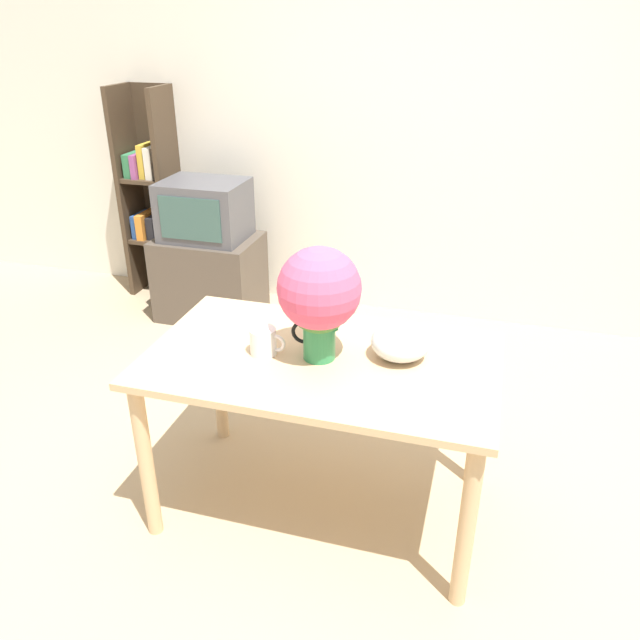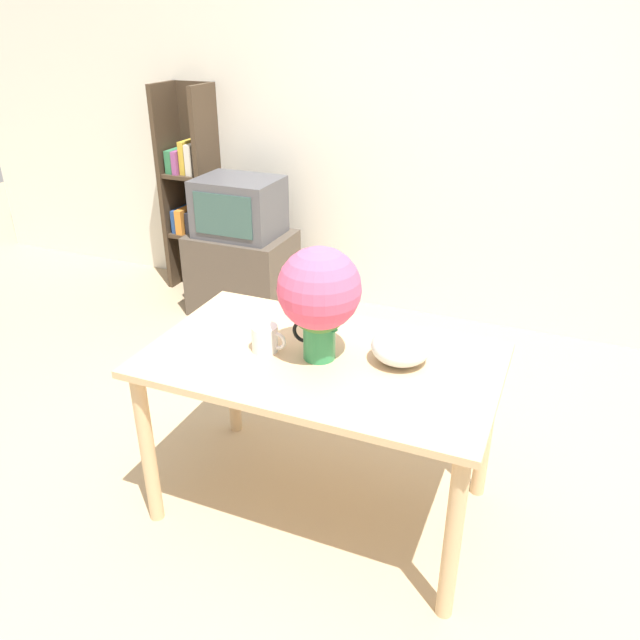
% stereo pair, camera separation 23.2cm
% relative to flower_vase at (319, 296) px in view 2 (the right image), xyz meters
% --- Properties ---
extents(ground_plane, '(12.00, 12.00, 0.00)m').
position_rel_flower_vase_xyz_m(ground_plane, '(0.11, 0.04, -1.00)').
color(ground_plane, tan).
extents(wall_back, '(8.00, 0.05, 2.60)m').
position_rel_flower_vase_xyz_m(wall_back, '(0.11, 2.09, 0.30)').
color(wall_back, silver).
rests_on(wall_back, ground_plane).
extents(table, '(1.35, 0.80, 0.74)m').
position_rel_flower_vase_xyz_m(table, '(0.01, 0.01, -0.36)').
color(table, tan).
rests_on(table, ground_plane).
extents(flower_vase, '(0.31, 0.31, 0.44)m').
position_rel_flower_vase_xyz_m(flower_vase, '(0.00, 0.00, 0.00)').
color(flower_vase, '#2D844C').
rests_on(flower_vase, table).
extents(coffee_mug, '(0.14, 0.10, 0.11)m').
position_rel_flower_vase_xyz_m(coffee_mug, '(-0.21, -0.03, -0.21)').
color(coffee_mug, white).
rests_on(coffee_mug, table).
extents(white_bowl, '(0.22, 0.22, 0.13)m').
position_rel_flower_vase_xyz_m(white_bowl, '(0.30, 0.09, -0.19)').
color(white_bowl, silver).
rests_on(white_bowl, table).
extents(tv_stand, '(0.67, 0.49, 0.57)m').
position_rel_flower_vase_xyz_m(tv_stand, '(-1.26, 1.63, -0.72)').
color(tv_stand, '#4C4238').
rests_on(tv_stand, ground_plane).
extents(tv_set, '(0.54, 0.43, 0.38)m').
position_rel_flower_vase_xyz_m(tv_set, '(-1.26, 1.62, -0.24)').
color(tv_set, '#4C4C51').
rests_on(tv_set, tv_stand).
extents(bookshelf, '(0.36, 0.31, 1.49)m').
position_rel_flower_vase_xyz_m(bookshelf, '(-1.83, 1.93, -0.25)').
color(bookshelf, '#423323').
rests_on(bookshelf, ground_plane).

